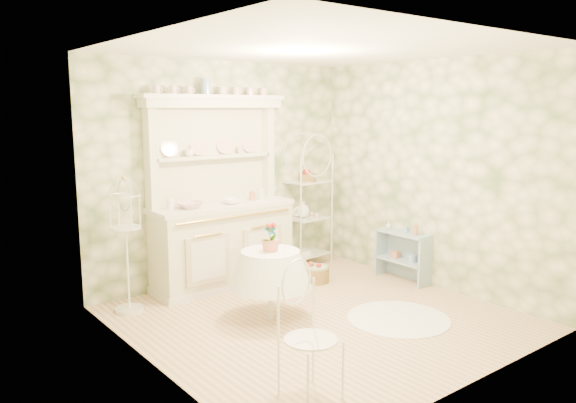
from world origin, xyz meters
TOP-DOWN VIEW (x-y plane):
  - floor at (0.00, 0.00)m, footprint 3.60×3.60m
  - ceiling at (0.00, 0.00)m, footprint 3.60×3.60m
  - wall_left at (-1.80, 0.00)m, footprint 3.60×3.60m
  - wall_right at (1.80, 0.00)m, footprint 3.60×3.60m
  - wall_back at (0.00, 1.80)m, footprint 3.60×3.60m
  - wall_front at (0.00, -1.80)m, footprint 3.60×3.60m
  - kitchen_dresser at (-0.20, 1.52)m, footprint 1.87×0.61m
  - bakers_rack at (1.21, 1.62)m, footprint 0.59×0.45m
  - side_shelf at (1.68, 0.32)m, footprint 0.34×0.72m
  - round_table at (-0.40, 0.28)m, footprint 0.93×0.93m
  - cafe_chair at (-1.10, -1.18)m, footprint 0.53×0.53m
  - birdcage_stand at (-1.46, 1.38)m, footprint 0.33×0.33m
  - floor_basket at (0.77, 0.93)m, footprint 0.47×0.47m
  - lace_rug at (0.63, -0.54)m, footprint 1.10×1.10m
  - bowl_floral at (-0.65, 1.50)m, footprint 0.31×0.31m
  - bowl_white at (-0.11, 1.44)m, footprint 0.28×0.28m
  - cup_left at (-0.53, 1.68)m, footprint 0.13×0.13m
  - cup_right at (0.17, 1.68)m, footprint 0.12×0.12m
  - potted_geranium at (-0.42, 0.25)m, footprint 0.16×0.11m
  - bottle_amber at (1.67, 0.13)m, footprint 0.08×0.08m
  - bottle_blue at (1.68, 0.27)m, footprint 0.05×0.05m
  - bottle_glass at (1.68, 0.57)m, footprint 0.09×0.09m

SIDE VIEW (x-z plane):
  - floor at x=0.00m, z-range 0.00..0.00m
  - lace_rug at x=0.63m, z-range 0.00..0.01m
  - floor_basket at x=0.77m, z-range 0.00..0.24m
  - side_shelf at x=1.68m, z-range 0.00..0.59m
  - round_table at x=-0.40m, z-range 0.00..0.80m
  - cafe_chair at x=-1.10m, z-range 0.00..0.98m
  - bottle_glass at x=1.68m, z-range 0.60..0.69m
  - bottle_blue at x=1.68m, z-range 0.60..0.70m
  - bottle_amber at x=1.67m, z-range 0.60..0.76m
  - birdcage_stand at x=-1.46m, z-range 0.00..1.41m
  - potted_geranium at x=-0.42m, z-range 0.71..0.99m
  - bakers_rack at x=1.21m, z-range 0.00..1.77m
  - bowl_floral at x=-0.65m, z-range 0.98..1.05m
  - bowl_white at x=-0.11m, z-range 0.98..1.05m
  - kitchen_dresser at x=-0.20m, z-range 0.00..2.29m
  - wall_left at x=-1.80m, z-range 1.35..1.35m
  - wall_right at x=1.80m, z-range 1.35..1.35m
  - wall_back at x=0.00m, z-range 1.35..1.35m
  - wall_front at x=0.00m, z-range 1.35..1.35m
  - cup_left at x=-0.53m, z-range 1.57..1.65m
  - cup_right at x=0.17m, z-range 1.57..1.65m
  - ceiling at x=0.00m, z-range 2.70..2.70m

